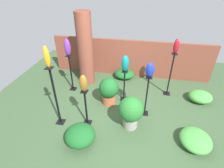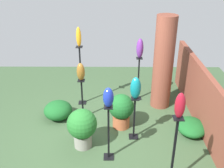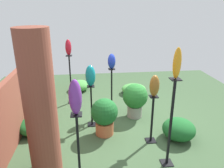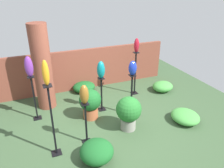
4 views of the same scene
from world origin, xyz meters
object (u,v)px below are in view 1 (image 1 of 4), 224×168
at_px(art_vase_ruby, 176,46).
at_px(art_vase_amber, 47,57).
at_px(pedestal_violet, 71,75).
at_px(art_vase_violet, 67,47).
at_px(potted_plant_front_left, 109,90).
at_px(art_vase_cobalt, 150,70).
at_px(art_vase_bronze, 83,83).
at_px(pedestal_amber, 56,99).
at_px(art_vase_teal, 125,64).
at_px(pedestal_bronze, 86,110).
at_px(brick_pillar, 85,50).
at_px(pedestal_teal, 124,87).
at_px(pedestal_cobalt, 146,98).
at_px(potted_plant_near_pillar, 131,111).
at_px(pedestal_ruby, 170,77).

relative_size(art_vase_ruby, art_vase_amber, 0.88).
height_order(pedestal_violet, art_vase_amber, art_vase_amber).
bearing_deg(art_vase_violet, potted_plant_front_left, -20.33).
height_order(art_vase_cobalt, art_vase_bronze, art_vase_cobalt).
xyz_separation_m(pedestal_amber, art_vase_teal, (1.46, 1.27, 0.46)).
bearing_deg(art_vase_cobalt, art_vase_violet, 162.30).
distance_m(art_vase_ruby, art_vase_violet, 3.04).
xyz_separation_m(pedestal_bronze, art_vase_amber, (-0.69, -0.10, 1.36)).
distance_m(brick_pillar, pedestal_teal, 1.75).
bearing_deg(art_vase_bronze, art_vase_teal, 56.74).
bearing_deg(pedestal_cobalt, brick_pillar, 147.06).
xyz_separation_m(art_vase_bronze, potted_plant_near_pillar, (1.07, 0.11, -0.72)).
xyz_separation_m(pedestal_teal, art_vase_cobalt, (0.65, -0.53, 0.90)).
bearing_deg(pedestal_teal, pedestal_amber, -138.92).
distance_m(pedestal_bronze, pedestal_teal, 1.41).
relative_size(art_vase_ruby, art_vase_violet, 0.82).
distance_m(art_vase_teal, potted_plant_front_left, 0.88).
distance_m(pedestal_amber, art_vase_cobalt, 2.32).
height_order(pedestal_amber, pedestal_teal, pedestal_amber).
distance_m(potted_plant_front_left, potted_plant_near_pillar, 1.07).
relative_size(brick_pillar, pedestal_ruby, 1.72).
relative_size(pedestal_violet, art_vase_amber, 2.47).
bearing_deg(art_vase_bronze, art_vase_violet, 123.83).
relative_size(art_vase_cobalt, art_vase_bronze, 0.89).
height_order(art_vase_cobalt, art_vase_teal, art_vase_cobalt).
bearing_deg(art_vase_cobalt, pedestal_ruby, 58.21).
distance_m(art_vase_violet, art_vase_cobalt, 2.48).
distance_m(art_vase_violet, potted_plant_near_pillar, 2.58).
distance_m(pedestal_violet, pedestal_teal, 1.73).
xyz_separation_m(art_vase_ruby, art_vase_bronze, (-2.08, -1.72, -0.37)).
xyz_separation_m(pedestal_violet, art_vase_cobalt, (2.36, -0.75, 0.79)).
bearing_deg(pedestal_bronze, pedestal_cobalt, 24.62).
bearing_deg(pedestal_teal, art_vase_ruby, 22.47).
height_order(pedestal_ruby, potted_plant_near_pillar, pedestal_ruby).
height_order(pedestal_cobalt, art_vase_violet, art_vase_violet).
bearing_deg(potted_plant_near_pillar, art_vase_amber, -173.25).
bearing_deg(brick_pillar, potted_plant_near_pillar, -47.72).
height_order(art_vase_ruby, art_vase_bronze, art_vase_ruby).
relative_size(art_vase_amber, art_vase_teal, 1.04).
xyz_separation_m(pedestal_ruby, pedestal_violet, (-3.02, -0.32, -0.08)).
xyz_separation_m(pedestal_teal, potted_plant_front_left, (-0.40, -0.26, 0.02)).
bearing_deg(pedestal_amber, pedestal_violet, 99.52).
distance_m(art_vase_ruby, potted_plant_front_left, 2.19).
height_order(art_vase_cobalt, potted_plant_near_pillar, art_vase_cobalt).
height_order(pedestal_violet, potted_plant_near_pillar, pedestal_violet).
bearing_deg(potted_plant_front_left, potted_plant_near_pillar, -48.88).
relative_size(pedestal_ruby, pedestal_violet, 1.15).
distance_m(pedestal_bronze, art_vase_violet, 1.96).
bearing_deg(pedestal_amber, pedestal_bronze, 7.96).
xyz_separation_m(pedestal_bronze, pedestal_teal, (0.77, 1.18, -0.02)).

